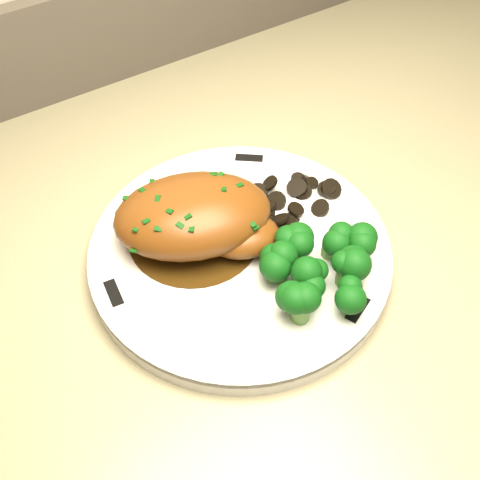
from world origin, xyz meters
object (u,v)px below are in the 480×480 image
counter (343,385)px  plate (240,254)px  broccoli_florets (322,266)px  chicken_breast (199,217)px

counter → plate: bearing=-178.5°
counter → broccoli_florets: bearing=-156.2°
counter → chicken_breast: 0.57m
chicken_breast → counter: bearing=15.5°
chicken_breast → broccoli_florets: chicken_breast is taller
plate → broccoli_florets: bearing=-61.4°
counter → chicken_breast: bearing=174.0°
plate → chicken_breast: size_ratio=1.65×
counter → broccoli_florets: counter is taller
counter → broccoli_florets: 0.55m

